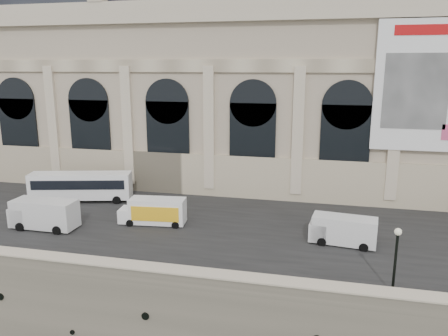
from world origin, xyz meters
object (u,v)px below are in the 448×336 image
object	(u,v)px
van_b	(41,214)
box_truck	(154,211)
van_c	(340,230)
lamp_right	(395,262)
bus_left	(81,186)

from	to	relation	value
van_b	box_truck	distance (m)	10.47
van_b	van_c	world-z (taller)	van_b
lamp_right	van_c	bearing A→B (deg)	112.23
lamp_right	van_b	bearing A→B (deg)	169.77
bus_left	lamp_right	bearing A→B (deg)	-23.94
bus_left	lamp_right	xyz separation A→B (m)	(31.42, -13.95, 0.50)
bus_left	box_truck	distance (m)	11.88
lamp_right	box_truck	bearing A→B (deg)	156.58
bus_left	box_truck	bearing A→B (deg)	-24.91
bus_left	van_b	bearing A→B (deg)	-84.12
van_c	box_truck	size ratio (longest dim) A/B	0.88
bus_left	lamp_right	world-z (taller)	lamp_right
bus_left	van_c	size ratio (longest dim) A/B	1.98
van_c	box_truck	xyz separation A→B (m)	(-17.39, 0.96, 0.03)
van_c	lamp_right	world-z (taller)	lamp_right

